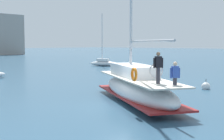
% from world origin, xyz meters
% --- Properties ---
extents(ground_plane, '(400.00, 400.00, 0.00)m').
position_xyz_m(ground_plane, '(0.00, 0.00, 0.00)').
color(ground_plane, '#2D516B').
extents(main_sailboat, '(7.21, 9.37, 14.46)m').
position_xyz_m(main_sailboat, '(1.43, 0.32, 0.92)').
color(main_sailboat, silver).
rests_on(main_sailboat, ground).
extents(moored_cutter_right, '(2.57, 4.84, 8.08)m').
position_xyz_m(moored_cutter_right, '(21.28, 21.44, 0.55)').
color(moored_cutter_right, silver).
rests_on(moored_cutter_right, ground).
extents(mooring_buoy, '(0.66, 0.66, 0.93)m').
position_xyz_m(mooring_buoy, '(8.97, -0.60, 0.20)').
color(mooring_buoy, silver).
rests_on(mooring_buoy, ground).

